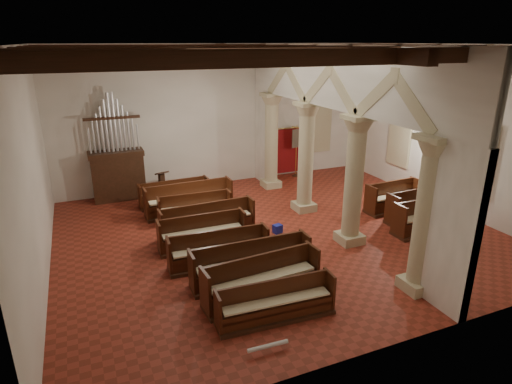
% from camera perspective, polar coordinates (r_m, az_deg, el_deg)
% --- Properties ---
extents(floor, '(14.00, 14.00, 0.00)m').
position_cam_1_polar(floor, '(14.43, 2.97, -5.48)').
color(floor, maroon).
rests_on(floor, ground).
extents(ceiling, '(14.00, 14.00, 0.00)m').
position_cam_1_polar(ceiling, '(13.09, 3.45, 19.08)').
color(ceiling, '#322110').
rests_on(ceiling, wall_back).
extents(wall_back, '(14.00, 0.02, 6.00)m').
position_cam_1_polar(wall_back, '(18.92, -4.88, 10.03)').
color(wall_back, white).
rests_on(wall_back, floor).
extents(wall_front, '(14.00, 0.02, 6.00)m').
position_cam_1_polar(wall_front, '(8.70, 20.70, -2.61)').
color(wall_front, white).
rests_on(wall_front, floor).
extents(wall_left, '(0.02, 12.00, 6.00)m').
position_cam_1_polar(wall_left, '(12.22, -27.88, 2.55)').
color(wall_left, white).
rests_on(wall_left, floor).
extents(wall_right, '(0.02, 12.00, 6.00)m').
position_cam_1_polar(wall_right, '(17.62, 24.34, 7.69)').
color(wall_right, white).
rests_on(wall_right, floor).
extents(ceiling_beams, '(13.80, 11.80, 0.30)m').
position_cam_1_polar(ceiling_beams, '(13.09, 3.44, 18.29)').
color(ceiling_beams, '#3D1F13').
rests_on(ceiling_beams, wall_back).
extents(arcade, '(0.90, 11.90, 6.00)m').
position_cam_1_polar(arcade, '(14.20, 9.87, 8.97)').
color(arcade, tan).
rests_on(arcade, floor).
extents(window_right_a, '(0.03, 1.00, 2.20)m').
position_cam_1_polar(window_right_a, '(16.81, 27.57, 3.88)').
color(window_right_a, '#32705B').
rests_on(window_right_a, wall_right).
extents(window_right_b, '(0.03, 1.00, 2.20)m').
position_cam_1_polar(window_right_b, '(19.51, 18.70, 6.97)').
color(window_right_b, '#32705B').
rests_on(window_right_b, wall_right).
extents(window_back, '(1.00, 0.03, 2.20)m').
position_cam_1_polar(window_back, '(21.10, 8.36, 8.67)').
color(window_back, '#32705B').
rests_on(window_back, wall_back).
extents(pipe_organ, '(2.10, 0.85, 4.40)m').
position_cam_1_polar(pipe_organ, '(17.93, -18.02, 3.27)').
color(pipe_organ, '#3D1F13').
rests_on(pipe_organ, floor).
extents(lectern, '(0.54, 0.57, 1.16)m').
position_cam_1_polar(lectern, '(17.86, -12.40, 0.73)').
color(lectern, '#382111').
rests_on(lectern, floor).
extents(dossal_curtain, '(1.80, 0.07, 2.17)m').
position_cam_1_polar(dossal_curtain, '(20.55, 4.69, 5.57)').
color(dossal_curtain, '#9F1511').
rests_on(dossal_curtain, floor).
extents(processional_banner, '(0.55, 0.70, 2.44)m').
position_cam_1_polar(processional_banner, '(20.30, 5.35, 4.33)').
color(processional_banner, '#3D1F13').
rests_on(processional_banner, floor).
extents(hymnal_box_a, '(0.29, 0.24, 0.28)m').
position_cam_1_polar(hymnal_box_a, '(10.29, 4.64, -15.19)').
color(hymnal_box_a, navy).
rests_on(hymnal_box_a, floor).
extents(hymnal_box_b, '(0.32, 0.27, 0.31)m').
position_cam_1_polar(hymnal_box_b, '(12.44, 5.55, -8.56)').
color(hymnal_box_b, navy).
rests_on(hymnal_box_b, floor).
extents(hymnal_box_c, '(0.32, 0.28, 0.28)m').
position_cam_1_polar(hymnal_box_c, '(14.16, 2.89, -4.92)').
color(hymnal_box_c, '#16339C').
rests_on(hymnal_box_c, floor).
extents(tube_heater_a, '(0.89, 0.13, 0.09)m').
position_cam_1_polar(tube_heater_a, '(9.36, 1.60, -19.83)').
color(tube_heater_a, white).
rests_on(tube_heater_a, floor).
extents(tube_heater_b, '(0.93, 0.36, 0.09)m').
position_cam_1_polar(tube_heater_b, '(10.28, 2.71, -15.73)').
color(tube_heater_b, silver).
rests_on(tube_heater_b, floor).
extents(nave_pew_0, '(2.84, 0.78, 0.95)m').
position_cam_1_polar(nave_pew_0, '(10.18, 2.65, -15.10)').
color(nave_pew_0, '#3D1F13').
rests_on(nave_pew_0, floor).
extents(nave_pew_1, '(3.07, 0.96, 1.13)m').
position_cam_1_polar(nave_pew_1, '(10.83, 0.79, -12.34)').
color(nave_pew_1, '#3D1F13').
rests_on(nave_pew_1, floor).
extents(nave_pew_2, '(3.28, 0.79, 1.10)m').
position_cam_1_polar(nave_pew_2, '(11.58, -0.65, -10.12)').
color(nave_pew_2, '#3D1F13').
rests_on(nave_pew_2, floor).
extents(nave_pew_3, '(2.92, 0.85, 1.02)m').
position_cam_1_polar(nave_pew_3, '(12.38, -4.96, -8.28)').
color(nave_pew_3, '#3D1F13').
rests_on(nave_pew_3, floor).
extents(nave_pew_4, '(2.72, 0.74, 1.04)m').
position_cam_1_polar(nave_pew_4, '(13.45, -7.14, -5.96)').
color(nave_pew_4, '#3D1F13').
rests_on(nave_pew_4, floor).
extents(nave_pew_5, '(3.16, 0.81, 1.08)m').
position_cam_1_polar(nave_pew_5, '(14.21, -6.42, -4.42)').
color(nave_pew_5, '#3D1F13').
rests_on(nave_pew_5, floor).
extents(nave_pew_6, '(2.63, 0.76, 0.96)m').
position_cam_1_polar(nave_pew_6, '(15.48, -8.11, -2.59)').
color(nave_pew_6, '#3D1F13').
rests_on(nave_pew_6, floor).
extents(nave_pew_7, '(3.27, 0.85, 1.15)m').
position_cam_1_polar(nave_pew_7, '(16.11, -8.87, -1.50)').
color(nave_pew_7, '#3D1F13').
rests_on(nave_pew_7, floor).
extents(nave_pew_8, '(2.74, 0.76, 0.96)m').
position_cam_1_polar(nave_pew_8, '(17.08, -10.80, -0.61)').
color(nave_pew_8, '#3D1F13').
rests_on(nave_pew_8, floor).
extents(aisle_pew_0, '(2.13, 0.77, 1.14)m').
position_cam_1_polar(aisle_pew_0, '(15.33, 21.40, -3.77)').
color(aisle_pew_0, '#3D1F13').
rests_on(aisle_pew_0, floor).
extents(aisle_pew_1, '(2.18, 0.84, 1.14)m').
position_cam_1_polar(aisle_pew_1, '(16.17, 20.37, -2.43)').
color(aisle_pew_1, '#3D1F13').
rests_on(aisle_pew_1, floor).
extents(aisle_pew_2, '(2.30, 0.87, 1.12)m').
position_cam_1_polar(aisle_pew_2, '(16.97, 17.81, -1.15)').
color(aisle_pew_2, '#3D1F13').
rests_on(aisle_pew_2, floor).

